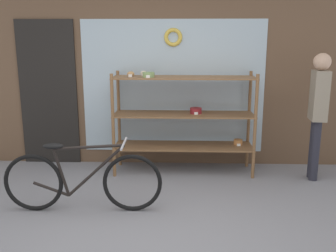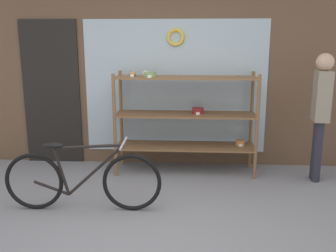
% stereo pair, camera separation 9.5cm
% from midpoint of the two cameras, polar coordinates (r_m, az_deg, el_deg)
% --- Properties ---
extents(ground_plane, '(30.00, 30.00, 0.00)m').
position_cam_midpoint_polar(ground_plane, '(3.63, -4.23, -17.01)').
color(ground_plane, gray).
extents(storefront_facade, '(5.74, 0.13, 3.95)m').
position_cam_midpoint_polar(storefront_facade, '(5.44, -2.26, 14.04)').
color(storefront_facade, brown).
rests_on(storefront_facade, ground_plane).
extents(display_case, '(1.91, 0.52, 1.40)m').
position_cam_midpoint_polar(display_case, '(5.12, 1.82, 1.91)').
color(display_case, brown).
rests_on(display_case, ground_plane).
extents(bicycle, '(1.70, 0.46, 0.77)m').
position_cam_midpoint_polar(bicycle, '(4.16, -13.61, -8.08)').
color(bicycle, black).
rests_on(bicycle, ground_plane).
extents(pedestrian, '(0.22, 0.34, 1.66)m').
position_cam_midpoint_polar(pedestrian, '(5.16, 21.42, 2.75)').
color(pedestrian, '#282833').
rests_on(pedestrian, ground_plane).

